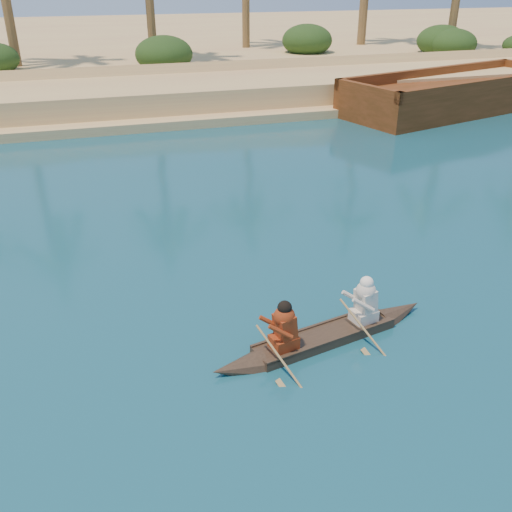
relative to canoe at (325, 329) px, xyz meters
name	(u,v)px	position (x,y,z in m)	size (l,w,h in m)	color
sandy_embankment	(214,45)	(8.00, 40.32, 0.30)	(150.00, 51.00, 1.50)	#D5BC78
shrub_cluster	(277,61)	(8.00, 24.94, 0.97)	(100.00, 6.00, 2.40)	#1E3814
canoe	(325,329)	(0.00, 0.00, 0.00)	(4.37, 1.44, 1.20)	#3D2E21
barge_mid	(457,95)	(13.53, 15.44, 0.45)	(12.31, 6.81, 1.95)	brown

